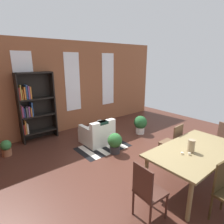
% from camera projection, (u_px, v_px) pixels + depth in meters
% --- Properties ---
extents(ground_plane, '(8.93, 8.93, 0.00)m').
position_uv_depth(ground_plane, '(148.00, 169.00, 4.23)').
color(ground_plane, '#49261D').
extents(back_wall_brick, '(7.56, 0.12, 3.01)m').
position_uv_depth(back_wall_brick, '(72.00, 86.00, 6.43)').
color(back_wall_brick, '#955637').
rests_on(back_wall_brick, ground).
extents(window_pane_0, '(0.55, 0.02, 1.96)m').
position_uv_depth(window_pane_0, '(25.00, 86.00, 5.41)').
color(window_pane_0, white).
extents(window_pane_1, '(0.55, 0.02, 1.96)m').
position_uv_depth(window_pane_1, '(73.00, 82.00, 6.34)').
color(window_pane_1, white).
extents(window_pane_2, '(0.55, 0.02, 1.96)m').
position_uv_depth(window_pane_2, '(108.00, 79.00, 7.27)').
color(window_pane_2, white).
extents(dining_table, '(1.96, 1.05, 0.76)m').
position_uv_depth(dining_table, '(195.00, 153.00, 3.55)').
color(dining_table, olive).
rests_on(dining_table, ground).
extents(vase_on_table, '(0.13, 0.13, 0.24)m').
position_uv_depth(vase_on_table, '(191.00, 146.00, 3.39)').
color(vase_on_table, '#998466').
rests_on(vase_on_table, dining_table).
extents(tealight_candle_0, '(0.04, 0.04, 0.04)m').
position_uv_depth(tealight_candle_0, '(189.00, 154.00, 3.30)').
color(tealight_candle_0, silver).
rests_on(tealight_candle_0, dining_table).
extents(tealight_candle_1, '(0.04, 0.04, 0.04)m').
position_uv_depth(tealight_candle_1, '(182.00, 153.00, 3.33)').
color(tealight_candle_1, silver).
rests_on(tealight_candle_1, dining_table).
extents(dining_chair_head_left, '(0.42, 0.42, 0.95)m').
position_uv_depth(dining_chair_head_left, '(147.00, 190.00, 2.77)').
color(dining_chair_head_left, '#41251D').
rests_on(dining_chair_head_left, ground).
extents(dining_chair_far_right, '(0.42, 0.42, 0.95)m').
position_uv_depth(dining_chair_far_right, '(173.00, 142.00, 4.43)').
color(dining_chair_far_right, brown).
rests_on(dining_chair_far_right, ground).
extents(dining_chair_head_right, '(0.42, 0.42, 0.95)m').
position_uv_depth(dining_chair_head_right, '(223.00, 142.00, 4.41)').
color(dining_chair_head_right, brown).
rests_on(dining_chair_head_right, ground).
extents(bookshelf_tall, '(1.05, 0.31, 2.06)m').
position_uv_depth(bookshelf_tall, '(34.00, 106.00, 5.52)').
color(bookshelf_tall, black).
rests_on(bookshelf_tall, ground).
extents(armchair_white, '(0.80, 0.81, 0.75)m').
position_uv_depth(armchair_white, '(97.00, 134.00, 5.48)').
color(armchair_white, white).
rests_on(armchair_white, ground).
extents(potted_plant_by_shelf, '(0.43, 0.43, 0.61)m').
position_uv_depth(potted_plant_by_shelf, '(140.00, 124.00, 6.18)').
color(potted_plant_by_shelf, silver).
rests_on(potted_plant_by_shelf, ground).
extents(potted_plant_corner, '(0.39, 0.39, 0.55)m').
position_uv_depth(potted_plant_corner, '(115.00, 142.00, 4.88)').
color(potted_plant_corner, '#333338').
rests_on(potted_plant_corner, ground).
extents(potted_plant_window, '(0.26, 0.26, 0.42)m').
position_uv_depth(potted_plant_window, '(6.00, 148.00, 4.76)').
color(potted_plant_window, '#9E6042').
rests_on(potted_plant_window, ground).
extents(striped_rug, '(1.44, 0.92, 0.01)m').
position_uv_depth(striped_rug, '(103.00, 147.00, 5.28)').
color(striped_rug, black).
rests_on(striped_rug, ground).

